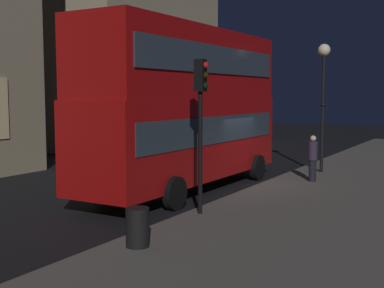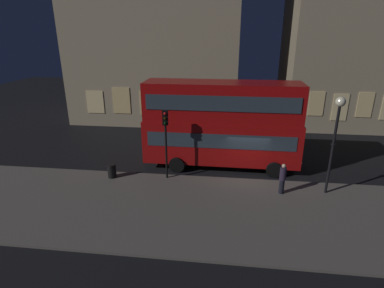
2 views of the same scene
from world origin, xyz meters
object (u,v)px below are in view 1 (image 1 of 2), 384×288
(double_decker_bus, at_px, (186,103))
(traffic_light_near_kerb, at_px, (201,104))
(litter_bin, at_px, (138,227))
(street_lamp, at_px, (324,79))
(pedestrian, at_px, (313,158))

(double_decker_bus, relative_size, traffic_light_near_kerb, 2.39)
(traffic_light_near_kerb, bearing_deg, litter_bin, 177.02)
(street_lamp, bearing_deg, double_decker_bus, 152.28)
(double_decker_bus, xyz_separation_m, traffic_light_near_kerb, (-3.11, -2.34, 0.04))
(traffic_light_near_kerb, height_order, pedestrian, traffic_light_near_kerb)
(traffic_light_near_kerb, relative_size, litter_bin, 4.96)
(traffic_light_near_kerb, xyz_separation_m, litter_bin, (-3.30, -0.31, -2.56))
(traffic_light_near_kerb, xyz_separation_m, street_lamp, (8.96, -0.74, 0.88))
(traffic_light_near_kerb, relative_size, pedestrian, 2.42)
(pedestrian, distance_m, litter_bin, 9.88)
(street_lamp, xyz_separation_m, pedestrian, (-2.43, -0.36, -2.98))
(street_lamp, bearing_deg, pedestrian, -171.51)
(pedestrian, xyz_separation_m, litter_bin, (-9.84, 0.78, -0.47))
(double_decker_bus, distance_m, street_lamp, 6.68)
(pedestrian, bearing_deg, traffic_light_near_kerb, -135.00)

